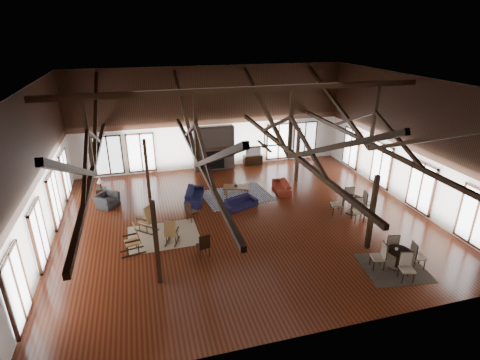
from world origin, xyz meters
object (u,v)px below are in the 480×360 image
object	(u,v)px
sofa_navy_front	(240,203)
sofa_orange	(282,186)
armchair	(107,200)
cafe_table_far	(353,203)
sofa_navy_left	(195,195)
cafe_table_near	(398,256)
coffee_table	(236,188)
tv_console	(253,160)

from	to	relation	value
sofa_navy_front	sofa_orange	distance (m)	2.95
armchair	cafe_table_far	size ratio (longest dim) A/B	0.48
sofa_navy_left	cafe_table_near	xyz separation A→B (m)	(6.13, -7.45, 0.21)
sofa_navy_front	sofa_orange	xyz separation A→B (m)	(2.64, 1.32, 0.00)
sofa_orange	cafe_table_far	bearing A→B (deg)	42.84
cafe_table_near	sofa_navy_left	bearing A→B (deg)	129.45
sofa_navy_left	cafe_table_far	bearing A→B (deg)	-100.61
sofa_navy_left	coffee_table	xyz separation A→B (m)	(2.13, 0.01, 0.15)
cafe_table_near	cafe_table_far	bearing A→B (deg)	80.57
sofa_navy_left	cafe_table_near	distance (m)	9.65
coffee_table	cafe_table_far	size ratio (longest dim) A/B	0.70
sofa_orange	coffee_table	distance (m)	2.46
coffee_table	cafe_table_far	bearing A→B (deg)	-15.52
sofa_orange	cafe_table_far	xyz separation A→B (m)	(2.24, -3.22, 0.27)
armchair	cafe_table_near	size ratio (longest dim) A/B	0.50
cafe_table_near	cafe_table_far	distance (m)	4.25
sofa_navy_left	tv_console	bearing A→B (deg)	-30.75
coffee_table	cafe_table_near	distance (m)	8.47
sofa_orange	tv_console	distance (m)	4.28
sofa_navy_front	coffee_table	bearing A→B (deg)	62.56
cafe_table_far	sofa_navy_left	bearing A→B (deg)	154.50
sofa_navy_front	cafe_table_near	xyz separation A→B (m)	(4.18, -6.09, 0.25)
cafe_table_far	sofa_navy_front	bearing A→B (deg)	158.77
cafe_table_far	cafe_table_near	bearing A→B (deg)	-99.43
sofa_navy_left	armchair	distance (m)	4.18
sofa_navy_left	coffee_table	distance (m)	2.13
coffee_table	sofa_orange	bearing A→B (deg)	18.12
cafe_table_near	tv_console	bearing A→B (deg)	98.77
coffee_table	cafe_table_far	xyz separation A→B (m)	(4.70, -3.27, 0.09)
sofa_navy_front	coffee_table	size ratio (longest dim) A/B	1.20
sofa_navy_left	coffee_table	size ratio (longest dim) A/B	1.39
sofa_navy_front	sofa_navy_left	bearing A→B (deg)	125.16
tv_console	cafe_table_far	bearing A→B (deg)	-71.55
coffee_table	tv_console	size ratio (longest dim) A/B	1.23
coffee_table	cafe_table_far	world-z (taller)	cafe_table_far
sofa_navy_front	cafe_table_far	bearing A→B (deg)	-41.14
sofa_navy_left	cafe_table_far	world-z (taller)	cafe_table_far
cafe_table_far	tv_console	distance (m)	7.90
tv_console	armchair	bearing A→B (deg)	-156.12
coffee_table	armchair	xyz separation A→B (m)	(-6.29, 0.46, -0.12)
tv_console	coffee_table	bearing A→B (deg)	-117.53
coffee_table	cafe_table_near	bearing A→B (deg)	-42.49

